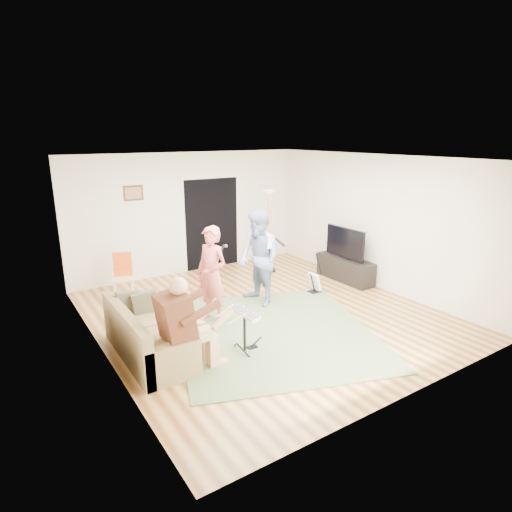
{
  "coord_description": "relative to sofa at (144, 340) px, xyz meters",
  "views": [
    {
      "loc": [
        -3.96,
        -5.8,
        3.08
      ],
      "look_at": [
        0.02,
        0.3,
        0.99
      ],
      "focal_mm": 30.0,
      "sensor_mm": 36.0,
      "label": 1
    }
  ],
  "objects": [
    {
      "name": "drum_kit",
      "position": [
        1.28,
        -0.65,
        0.03
      ],
      "size": [
        0.35,
        0.63,
        0.65
      ],
      "color": "black",
      "rests_on": "floor"
    },
    {
      "name": "television",
      "position": [
        4.73,
        0.86,
        0.6
      ],
      "size": [
        0.06,
        1.06,
        0.64
      ],
      "primitive_type": "cube",
      "color": "black",
      "rests_on": "tv_cabinet"
    },
    {
      "name": "walls",
      "position": [
        2.28,
        0.32,
        1.1
      ],
      "size": [
        5.5,
        6.0,
        2.7
      ],
      "primitive_type": null,
      "color": "beige",
      "rests_on": "floor"
    },
    {
      "name": "torchiere_lamp",
      "position": [
        3.76,
        2.31,
        1.04
      ],
      "size": [
        0.34,
        0.34,
        1.88
      ],
      "color": "black",
      "rests_on": "floor"
    },
    {
      "name": "doorway",
      "position": [
        2.83,
        3.31,
        0.8
      ],
      "size": [
        2.1,
        0.0,
        2.1
      ],
      "primitive_type": "plane",
      "rotation": [
        1.57,
        0.0,
        0.0
      ],
      "color": "black",
      "rests_on": "walls"
    },
    {
      "name": "window_blinds",
      "position": [
        -0.46,
        0.52,
        1.3
      ],
      "size": [
        0.0,
        2.05,
        2.05
      ],
      "primitive_type": "plane",
      "rotation": [
        1.57,
        0.0,
        1.57
      ],
      "color": "brown",
      "rests_on": "walls"
    },
    {
      "name": "guitar_held",
      "position": [
        2.67,
        0.77,
        0.95
      ],
      "size": [
        0.32,
        0.61,
        0.26
      ],
      "primitive_type": null,
      "rotation": [
        0.0,
        0.0,
        -0.34
      ],
      "color": "silver",
      "rests_on": "guitarist"
    },
    {
      "name": "dining_chair",
      "position": [
        0.44,
        2.48,
        0.06
      ],
      "size": [
        0.47,
        0.5,
        0.87
      ],
      "rotation": [
        0.0,
        0.0,
        -0.35
      ],
      "color": "beige",
      "rests_on": "floor"
    },
    {
      "name": "area_rug",
      "position": [
        2.02,
        -0.39,
        -0.24
      ],
      "size": [
        3.94,
        4.14,
        0.02
      ],
      "primitive_type": "cube",
      "rotation": [
        0.0,
        0.0,
        -0.34
      ],
      "color": "#536940",
      "rests_on": "floor"
    },
    {
      "name": "ceiling",
      "position": [
        2.28,
        0.32,
        2.45
      ],
      "size": [
        6.0,
        6.0,
        0.0
      ],
      "primitive_type": "plane",
      "rotation": [
        3.14,
        0.0,
        0.0
      ],
      "color": "white",
      "rests_on": "walls"
    },
    {
      "name": "floor",
      "position": [
        2.28,
        0.32,
        -0.25
      ],
      "size": [
        6.0,
        6.0,
        0.0
      ],
      "primitive_type": "plane",
      "color": "brown",
      "rests_on": "ground"
    },
    {
      "name": "guitarist",
      "position": [
        2.47,
        0.77,
        0.63
      ],
      "size": [
        0.71,
        0.89,
        1.76
      ],
      "primitive_type": "imported",
      "rotation": [
        0.0,
        0.0,
        -1.53
      ],
      "color": "#7485A9",
      "rests_on": "floor"
    },
    {
      "name": "guitar_spare",
      "position": [
        3.73,
        0.64,
        -0.02
      ],
      "size": [
        0.3,
        0.26,
        0.82
      ],
      "color": "black",
      "rests_on": "floor"
    },
    {
      "name": "drummer",
      "position": [
        0.41,
        -0.65,
        0.27
      ],
      "size": [
        0.86,
        0.48,
        1.33
      ],
      "color": "#572B18",
      "rests_on": "sofa"
    },
    {
      "name": "picture_frame",
      "position": [
        1.03,
        3.31,
        1.65
      ],
      "size": [
        0.42,
        0.03,
        0.32
      ],
      "primitive_type": "cube",
      "color": "#3F2314",
      "rests_on": "walls"
    },
    {
      "name": "sofa",
      "position": [
        0.0,
        0.0,
        0.0
      ],
      "size": [
        0.77,
        1.86,
        0.75
      ],
      "color": "olive",
      "rests_on": "floor"
    },
    {
      "name": "microphone",
      "position": [
        1.59,
        0.55,
        0.98
      ],
      "size": [
        0.06,
        0.06,
        0.24
      ],
      "primitive_type": null,
      "color": "black",
      "rests_on": "singer"
    },
    {
      "name": "singer",
      "position": [
        1.39,
        0.55,
        0.57
      ],
      "size": [
        0.58,
        0.7,
        1.65
      ],
      "primitive_type": "imported",
      "rotation": [
        0.0,
        0.0,
        -1.22
      ],
      "color": "#D55C5D",
      "rests_on": "floor"
    },
    {
      "name": "tv_cabinet",
      "position": [
        4.78,
        0.86,
        -0.0
      ],
      "size": [
        0.4,
        1.4,
        0.5
      ],
      "primitive_type": "cube",
      "color": "black",
      "rests_on": "floor"
    }
  ]
}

